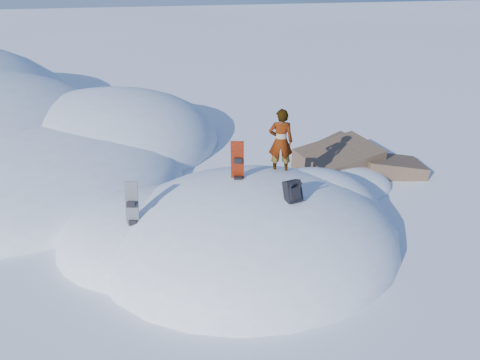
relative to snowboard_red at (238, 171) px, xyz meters
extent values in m
plane|color=white|center=(0.20, -0.49, -1.65)|extent=(120.00, 120.00, 0.00)
ellipsoid|color=white|center=(0.20, -0.49, -1.65)|extent=(7.00, 6.00, 3.00)
ellipsoid|color=white|center=(-2.00, 0.11, -1.65)|extent=(4.40, 4.00, 2.20)
ellipsoid|color=white|center=(2.00, 0.31, -1.65)|extent=(3.60, 3.20, 2.50)
ellipsoid|color=white|center=(-5.80, 4.51, -1.65)|extent=(10.00, 9.00, 2.80)
ellipsoid|color=white|center=(-3.30, 7.01, -1.65)|extent=(8.00, 8.00, 3.60)
ellipsoid|color=white|center=(-5.30, 3.51, -1.65)|extent=(6.00, 5.00, 1.80)
cube|color=brown|center=(3.80, 2.91, -1.55)|extent=(2.82, 2.41, 1.62)
cube|color=brown|center=(5.40, 2.51, -1.75)|extent=(2.16, 1.80, 1.33)
cube|color=brown|center=(4.40, 4.11, -1.65)|extent=(2.08, 2.01, 1.10)
ellipsoid|color=white|center=(3.40, 1.91, -1.65)|extent=(3.20, 2.40, 1.00)
cube|color=red|center=(0.00, 0.02, -0.02)|extent=(0.35, 0.33, 1.56)
cube|color=black|center=(0.00, -0.05, 0.30)|extent=(0.21, 0.17, 0.14)
cube|color=black|center=(0.00, -0.05, -0.18)|extent=(0.21, 0.17, 0.14)
cube|color=black|center=(-2.39, -0.64, -0.50)|extent=(0.34, 0.35, 1.45)
cube|color=black|center=(-2.39, -0.70, -0.21)|extent=(0.20, 0.16, 0.13)
cube|color=black|center=(-2.39, -0.70, -0.65)|extent=(0.20, 0.16, 0.13)
cube|color=black|center=(0.93, -1.16, -0.04)|extent=(0.41, 0.44, 0.51)
cube|color=black|center=(0.93, -1.31, -0.02)|extent=(0.26, 0.23, 0.28)
cylinder|color=black|center=(0.83, -1.29, 0.08)|extent=(0.04, 0.19, 0.34)
cylinder|color=black|center=(1.03, -1.29, 0.08)|extent=(0.04, 0.19, 0.34)
cube|color=black|center=(-1.91, -1.73, -1.55)|extent=(0.82, 0.83, 0.19)
cube|color=black|center=(-1.59, -1.51, -1.46)|extent=(0.42, 0.34, 0.13)
imported|color=slate|center=(1.18, 0.57, 0.41)|extent=(0.67, 0.52, 1.61)
camera|label=1|loc=(-2.00, -9.45, 4.38)|focal=35.00mm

